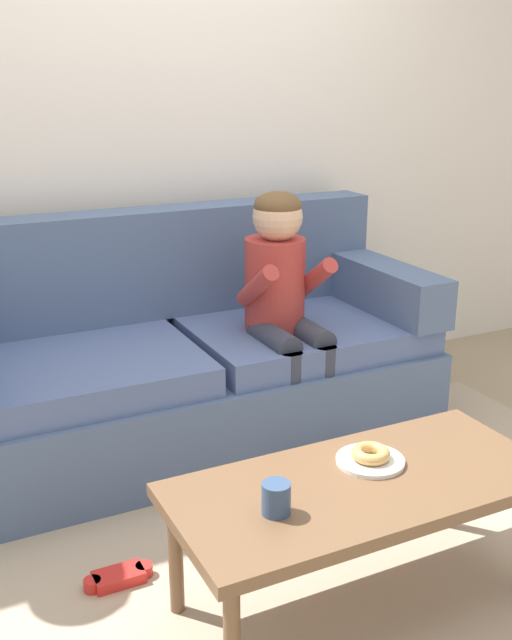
% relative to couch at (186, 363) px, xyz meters
% --- Properties ---
extents(ground, '(10.00, 10.00, 0.00)m').
position_rel_couch_xyz_m(ground, '(0.11, -0.85, -0.35)').
color(ground, '#9E896B').
extents(wall_back, '(8.00, 0.10, 2.80)m').
position_rel_couch_xyz_m(wall_back, '(0.11, 0.55, 1.05)').
color(wall_back, silver).
rests_on(wall_back, ground).
extents(area_rug, '(2.78, 2.05, 0.01)m').
position_rel_couch_xyz_m(area_rug, '(0.11, -1.10, -0.35)').
color(area_rug, tan).
rests_on(area_rug, ground).
extents(couch, '(2.12, 0.90, 0.99)m').
position_rel_couch_xyz_m(couch, '(0.00, 0.00, 0.00)').
color(couch, slate).
rests_on(couch, ground).
extents(coffee_table, '(1.15, 0.52, 0.43)m').
position_rel_couch_xyz_m(coffee_table, '(0.05, -1.29, 0.03)').
color(coffee_table, brown).
rests_on(coffee_table, ground).
extents(person_child, '(0.34, 0.58, 1.10)m').
position_rel_couch_xyz_m(person_child, '(0.37, -0.21, 0.32)').
color(person_child, '#AD3833').
rests_on(person_child, ground).
extents(plate, '(0.21, 0.21, 0.01)m').
position_rel_couch_xyz_m(plate, '(0.13, -1.21, 0.08)').
color(plate, white).
rests_on(plate, coffee_table).
extents(donut, '(0.17, 0.17, 0.04)m').
position_rel_couch_xyz_m(donut, '(0.13, -1.21, 0.11)').
color(donut, tan).
rests_on(donut, plate).
extents(mug, '(0.08, 0.08, 0.09)m').
position_rel_couch_xyz_m(mug, '(-0.25, -1.33, 0.12)').
color(mug, '#334C72').
rests_on(mug, coffee_table).
extents(toy_controller, '(0.23, 0.09, 0.05)m').
position_rel_couch_xyz_m(toy_controller, '(-0.58, -0.88, -0.33)').
color(toy_controller, red).
rests_on(toy_controller, ground).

